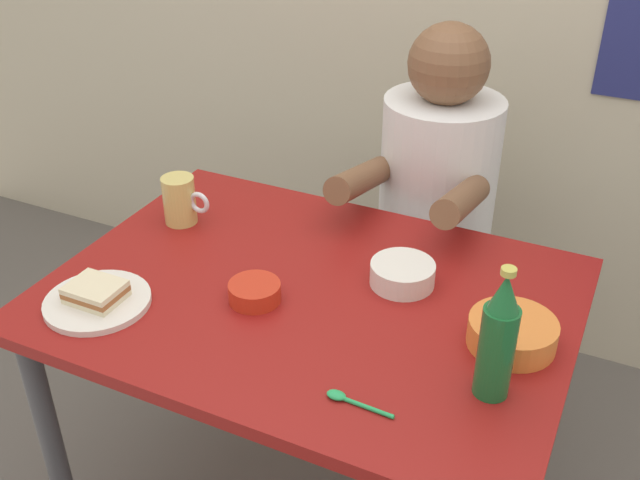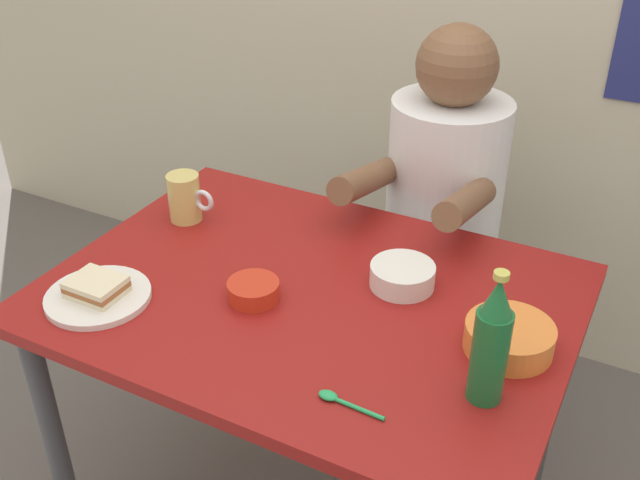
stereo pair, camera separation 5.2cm
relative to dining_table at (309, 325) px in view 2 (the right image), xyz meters
The scene contains 11 objects.
dining_table is the anchor object (origin of this frame).
stool 0.70m from the dining_table, 82.36° to the left, with size 0.34×0.34×0.45m.
person_seated 0.64m from the dining_table, 82.22° to the left, with size 0.33×0.56×0.72m.
plate_orange 0.45m from the dining_table, 148.28° to the right, with size 0.22×0.22×0.01m, color silver.
sandwich 0.46m from the dining_table, 148.28° to the right, with size 0.11×0.09×0.04m.
beer_mug 0.46m from the dining_table, 162.38° to the left, with size 0.13×0.08×0.12m.
beer_bottle 0.49m from the dining_table, 18.30° to the right, with size 0.06×0.06×0.26m.
sauce_bowl_chili 0.17m from the dining_table, 139.03° to the right, with size 0.11×0.11×0.04m.
soup_bowl_orange 0.45m from the dining_table, ahead, with size 0.17×0.17×0.05m.
rice_bowl_white 0.23m from the dining_table, 33.50° to the left, with size 0.14×0.14×0.05m.
spoon 0.36m from the dining_table, 52.83° to the right, with size 0.13×0.02×0.01m.
Camera 2 is at (0.62, -1.13, 1.65)m, focal length 41.51 mm.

